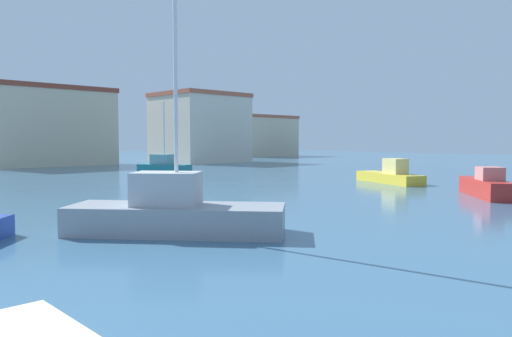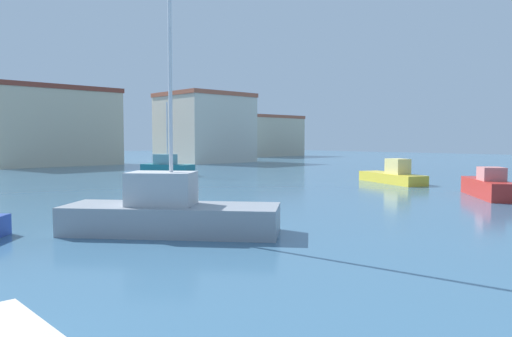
{
  "view_description": "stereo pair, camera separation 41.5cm",
  "coord_description": "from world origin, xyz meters",
  "views": [
    {
      "loc": [
        0.41,
        -6.28,
        2.92
      ],
      "look_at": [
        17.58,
        11.48,
        1.4
      ],
      "focal_mm": 34.12,
      "sensor_mm": 36.0,
      "label": 1
    },
    {
      "loc": [
        0.71,
        -6.56,
        2.92
      ],
      "look_at": [
        17.58,
        11.48,
        1.4
      ],
      "focal_mm": 34.12,
      "sensor_mm": 36.0,
      "label": 2
    }
  ],
  "objects": [
    {
      "name": "sailboat_teal_mid_harbor",
      "position": [
        21.91,
        26.47,
        0.64
      ],
      "size": [
        2.98,
        4.48,
        5.81
      ],
      "color": "#1E707A",
      "rests_on": "water"
    },
    {
      "name": "water",
      "position": [
        15.0,
        20.0,
        0.0
      ],
      "size": [
        160.0,
        160.0,
        0.0
      ],
      "primitive_type": "plane",
      "color": "#38607F",
      "rests_on": "ground"
    },
    {
      "name": "waterfront_apartments",
      "position": [
        37.65,
        42.32,
        4.28
      ],
      "size": [
        9.8,
        9.17,
        8.54
      ],
      "color": "beige",
      "rests_on": "ground"
    },
    {
      "name": "yacht_club",
      "position": [
        57.74,
        51.26,
        3.41
      ],
      "size": [
        12.47,
        5.13,
        6.8
      ],
      "color": "beige",
      "rests_on": "ground"
    },
    {
      "name": "motorboat_yellow_center_channel",
      "position": [
        29.03,
        10.55,
        0.49
      ],
      "size": [
        3.61,
        5.7,
        1.63
      ],
      "color": "gold",
      "rests_on": "water"
    },
    {
      "name": "motorboat_red_behind_lamppost",
      "position": [
        25.6,
        3.11,
        0.54
      ],
      "size": [
        4.56,
        4.04,
        1.53
      ],
      "color": "#B22823",
      "rests_on": "water"
    },
    {
      "name": "harbor_office",
      "position": [
        20.81,
        47.69,
        4.28
      ],
      "size": [
        13.38,
        7.86,
        8.54
      ],
      "color": "beige",
      "rests_on": "ground"
    },
    {
      "name": "sailboat_grey_far_left",
      "position": [
        8.92,
        6.1,
        0.66
      ],
      "size": [
        5.87,
        6.35,
        10.67
      ],
      "color": "gray",
      "rests_on": "water"
    }
  ]
}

